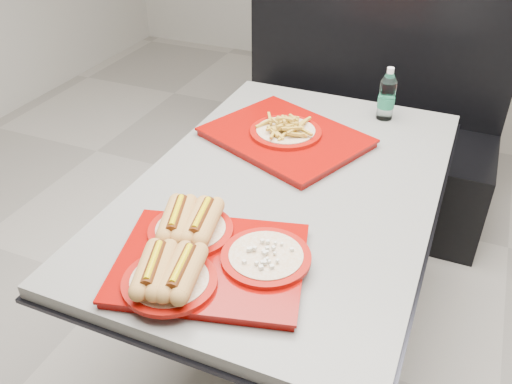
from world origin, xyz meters
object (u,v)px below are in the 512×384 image
at_px(tray_near, 203,255).
at_px(water_bottle, 387,97).
at_px(diner_table, 287,223).
at_px(tray_far, 286,134).
at_px(booth_bench, 361,131).

xyz_separation_m(tray_near, water_bottle, (0.25, 1.02, 0.05)).
xyz_separation_m(diner_table, tray_far, (-0.10, 0.25, 0.20)).
height_order(booth_bench, tray_near, booth_bench).
bearing_deg(tray_far, booth_bench, 83.10).
height_order(booth_bench, tray_far, booth_bench).
bearing_deg(tray_far, water_bottle, 48.40).
relative_size(tray_near, tray_far, 0.86).
xyz_separation_m(tray_far, water_bottle, (0.28, 0.32, 0.06)).
xyz_separation_m(diner_table, tray_near, (-0.06, -0.46, 0.20)).
distance_m(booth_bench, tray_near, 1.60).
distance_m(tray_far, water_bottle, 0.43).
height_order(diner_table, water_bottle, water_bottle).
distance_m(booth_bench, tray_far, 0.93).
bearing_deg(diner_table, tray_near, -98.08).
bearing_deg(water_bottle, tray_far, -131.60).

